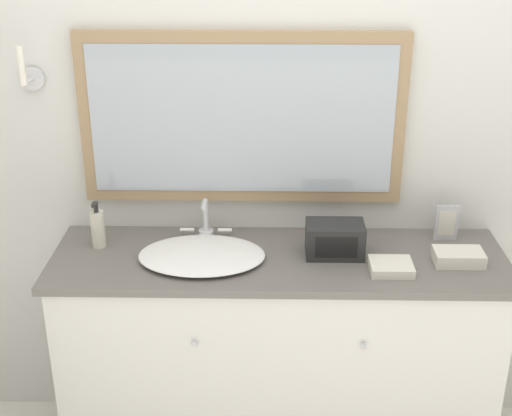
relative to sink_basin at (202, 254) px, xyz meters
name	(u,v)px	position (x,y,z in m)	size (l,w,h in m)	color
wall_back	(278,138)	(0.28, 0.31, 0.36)	(8.00, 0.18, 2.55)	silver
vanity_counter	(277,356)	(0.29, 0.02, -0.47)	(1.72, 0.52, 0.90)	silver
sink_basin	(202,254)	(0.00, 0.00, 0.00)	(0.47, 0.39, 0.17)	white
soap_bottle	(98,228)	(-0.41, 0.09, 0.06)	(0.05, 0.05, 0.19)	beige
appliance_box	(335,239)	(0.50, 0.04, 0.04)	(0.22, 0.14, 0.13)	black
picture_frame	(447,223)	(0.95, 0.18, 0.05)	(0.09, 0.01, 0.15)	#B2B2B7
hand_towel_near_sink	(458,257)	(0.95, -0.02, 0.01)	(0.18, 0.11, 0.05)	silver
hand_towel_far_corner	(391,267)	(0.69, -0.08, 0.00)	(0.15, 0.13, 0.03)	silver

